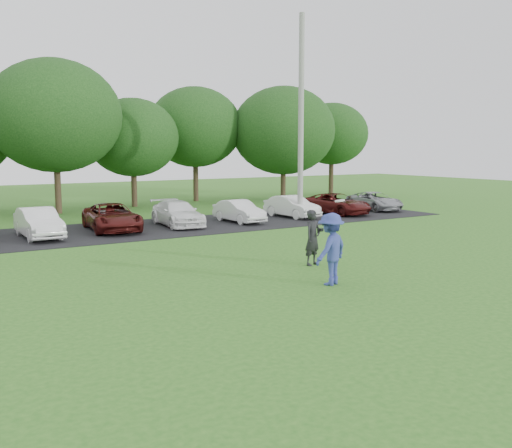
{
  "coord_description": "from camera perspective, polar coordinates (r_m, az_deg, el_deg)",
  "views": [
    {
      "loc": [
        -9.46,
        -11.75,
        3.69
      ],
      "look_at": [
        0.0,
        3.5,
        1.3
      ],
      "focal_mm": 40.0,
      "sensor_mm": 36.0,
      "label": 1
    }
  ],
  "objects": [
    {
      "name": "camera_bystander",
      "position": [
        18.11,
        5.7,
        -1.37
      ],
      "size": [
        0.74,
        0.59,
        1.76
      ],
      "color": "black",
      "rests_on": "ground"
    },
    {
      "name": "tree_row",
      "position": [
        36.23,
        -14.36,
        9.29
      ],
      "size": [
        42.39,
        9.85,
        8.64
      ],
      "color": "#38281C",
      "rests_on": "ground"
    },
    {
      "name": "ground",
      "position": [
        15.53,
        6.87,
        -6.22
      ],
      "size": [
        100.0,
        100.0,
        0.0
      ],
      "primitive_type": "plane",
      "color": "#2C691E",
      "rests_on": "ground"
    },
    {
      "name": "parked_cars",
      "position": [
        26.74,
        -10.59,
        0.86
      ],
      "size": [
        30.83,
        4.81,
        1.23
      ],
      "color": "black",
      "rests_on": "parking_lot"
    },
    {
      "name": "parking_lot",
      "position": [
        26.75,
        -10.79,
        -0.44
      ],
      "size": [
        32.0,
        6.5,
        0.03
      ],
      "primitive_type": "cube",
      "color": "black",
      "rests_on": "ground"
    },
    {
      "name": "utility_pole",
      "position": [
        29.53,
        4.52,
        10.47
      ],
      "size": [
        0.28,
        0.28,
        10.37
      ],
      "primitive_type": "cylinder",
      "color": "#979692",
      "rests_on": "ground"
    },
    {
      "name": "frisbee_player",
      "position": [
        15.57,
        7.48,
        -2.49
      ],
      "size": [
        1.45,
        1.14,
        2.32
      ],
      "color": "#323F8E",
      "rests_on": "ground"
    }
  ]
}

